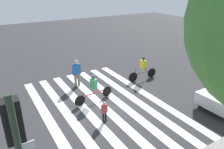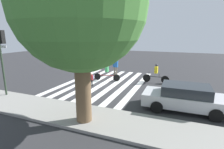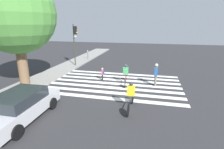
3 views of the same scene
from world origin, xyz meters
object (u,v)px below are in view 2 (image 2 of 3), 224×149
Objects in this scene: pedestrian_child_with_backpack at (115,66)px; cyclist_near_curb at (107,71)px; traffic_light at (2,49)px; pedestrian_adult_yellow_jacket at (91,78)px; cyclist_far_lane at (156,73)px; street_tree at (80,6)px; car_parked_silver_sedan at (185,97)px.

pedestrian_child_with_backpack reaches higher than cyclist_near_curb.
traffic_light reaches higher than cyclist_near_curb.
cyclist_far_lane is (-4.64, -2.93, 0.24)m from pedestrian_adult_yellow_jacket.
cyclist_far_lane is at bearing -158.23° from pedestrian_adult_yellow_jacket.
pedestrian_adult_yellow_jacket is 0.48× the size of cyclist_far_lane.
street_tree is 7.55m from pedestrian_adult_yellow_jacket.
cyclist_far_lane is (-8.71, -7.12, -2.30)m from traffic_light.
pedestrian_child_with_backpack reaches higher than car_parked_silver_sedan.
pedestrian_child_with_backpack is 0.73× the size of cyclist_near_curb.
cyclist_near_curb is at bearing 94.38° from pedestrian_child_with_backpack.
traffic_light is at bearing -10.73° from street_tree.
pedestrian_child_with_backpack is 4.42m from cyclist_far_lane.
pedestrian_child_with_backpack is 2.28m from cyclist_near_curb.
pedestrian_child_with_backpack is at bearing -95.24° from cyclist_near_curb.
car_parked_silver_sedan is at bearing -143.08° from street_tree.
cyclist_far_lane is at bearing -140.74° from traffic_light.
cyclist_far_lane is 5.59m from car_parked_silver_sedan.
cyclist_near_curb is at bearing -74.31° from street_tree.
street_tree reaches higher than cyclist_far_lane.
pedestrian_adult_yellow_jacket is at bearing -18.28° from car_parked_silver_sedan.
cyclist_near_curb is 4.27m from cyclist_far_lane.
pedestrian_child_with_backpack is (2.13, -9.72, -4.20)m from street_tree.
cyclist_far_lane is at bearing 165.59° from pedestrian_child_with_backpack.
pedestrian_adult_yellow_jacket is 7.25m from car_parked_silver_sedan.
street_tree is 9.65m from cyclist_far_lane.
pedestrian_child_with_backpack is at bearing -106.27° from pedestrian_adult_yellow_jacket.
traffic_light reaches higher than pedestrian_child_with_backpack.
pedestrian_child_with_backpack is (-4.50, -8.46, -2.17)m from traffic_light.
traffic_light is at bearing 47.40° from cyclist_near_curb.
street_tree is at bearing 78.08° from cyclist_far_lane.
cyclist_near_curb is at bearing -33.79° from car_parked_silver_sedan.
traffic_light is 9.83m from pedestrian_child_with_backpack.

